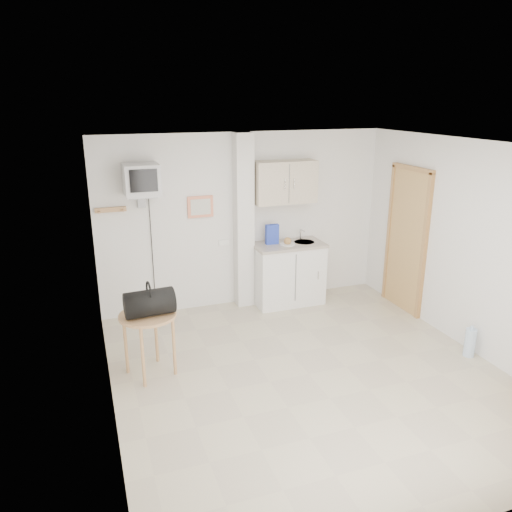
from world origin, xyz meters
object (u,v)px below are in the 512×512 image
object	(u,v)px
crt_television	(142,181)
round_table	(148,322)
duffel_bag	(150,303)
water_bottle	(470,342)

from	to	relation	value
crt_television	round_table	distance (m)	1.94
crt_television	duffel_bag	xyz separation A→B (m)	(-0.18, -1.45, -1.07)
round_table	duffel_bag	bearing A→B (deg)	-60.24
crt_television	water_bottle	bearing A→B (deg)	-33.63
duffel_bag	crt_television	bearing A→B (deg)	78.98
round_table	duffel_bag	world-z (taller)	duffel_bag
duffel_bag	water_bottle	xyz separation A→B (m)	(3.61, -0.83, -0.70)
crt_television	duffel_bag	distance (m)	1.81
crt_television	water_bottle	size ratio (longest dim) A/B	5.53
round_table	duffel_bag	xyz separation A→B (m)	(0.02, -0.04, 0.25)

